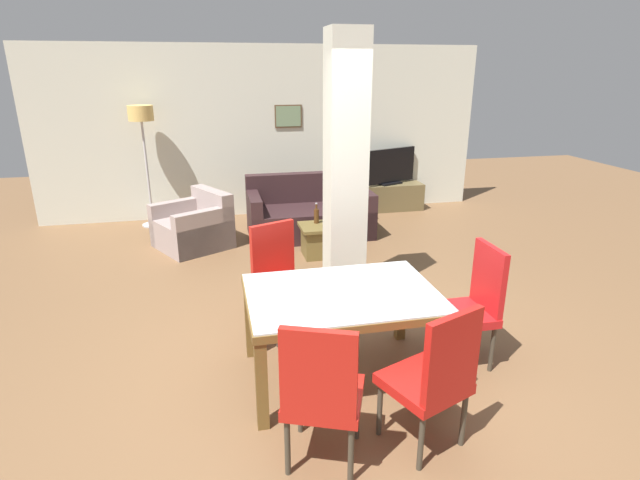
{
  "coord_description": "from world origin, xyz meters",
  "views": [
    {
      "loc": [
        -0.9,
        -3.31,
        2.34
      ],
      "look_at": [
        0.0,
        0.78,
        0.89
      ],
      "focal_mm": 28.0,
      "sensor_mm": 36.0,
      "label": 1
    }
  ],
  "objects_px": {
    "floor_lamp": "(142,125)",
    "dining_table": "(342,310)",
    "bottle": "(316,215)",
    "armchair": "(194,228)",
    "tv_screen": "(391,167)",
    "tv_stand": "(389,197)",
    "dining_chair_near_left": "(322,390)",
    "dining_chair_head_right": "(473,301)",
    "sofa": "(309,215)",
    "coffee_table": "(325,240)",
    "dining_chair_far_left": "(280,275)",
    "dining_chair_near_right": "(434,375)"
  },
  "relations": [
    {
      "from": "dining_chair_far_left",
      "to": "tv_screen",
      "type": "bearing_deg",
      "value": -145.09
    },
    {
      "from": "tv_screen",
      "to": "dining_chair_head_right",
      "type": "bearing_deg",
      "value": 56.95
    },
    {
      "from": "dining_chair_near_left",
      "to": "dining_chair_near_right",
      "type": "bearing_deg",
      "value": 22.1
    },
    {
      "from": "dining_chair_near_left",
      "to": "dining_chair_near_right",
      "type": "relative_size",
      "value": 1.0
    },
    {
      "from": "dining_chair_near_left",
      "to": "sofa",
      "type": "distance_m",
      "value": 4.58
    },
    {
      "from": "bottle",
      "to": "tv_stand",
      "type": "distance_m",
      "value": 2.49
    },
    {
      "from": "floor_lamp",
      "to": "dining_chair_near_left",
      "type": "bearing_deg",
      "value": -74.62
    },
    {
      "from": "bottle",
      "to": "dining_table",
      "type": "bearing_deg",
      "value": -98.01
    },
    {
      "from": "dining_table",
      "to": "sofa",
      "type": "relative_size",
      "value": 0.82
    },
    {
      "from": "dining_table",
      "to": "dining_chair_head_right",
      "type": "xyz_separation_m",
      "value": [
        1.1,
        0.0,
        -0.04
      ]
    },
    {
      "from": "dining_table",
      "to": "tv_screen",
      "type": "xyz_separation_m",
      "value": [
        2.07,
        4.63,
        0.16
      ]
    },
    {
      "from": "dining_chair_head_right",
      "to": "armchair",
      "type": "bearing_deg",
      "value": 33.85
    },
    {
      "from": "armchair",
      "to": "tv_screen",
      "type": "relative_size",
      "value": 1.2
    },
    {
      "from": "tv_stand",
      "to": "floor_lamp",
      "type": "height_order",
      "value": "floor_lamp"
    },
    {
      "from": "dining_chair_far_left",
      "to": "dining_chair_near_right",
      "type": "xyz_separation_m",
      "value": [
        0.71,
        -1.77,
        0.0
      ]
    },
    {
      "from": "dining_table",
      "to": "tv_stand",
      "type": "xyz_separation_m",
      "value": [
        2.07,
        4.63,
        -0.36
      ]
    },
    {
      "from": "dining_chair_far_left",
      "to": "tv_screen",
      "type": "distance_m",
      "value": 4.47
    },
    {
      "from": "dining_table",
      "to": "dining_chair_far_left",
      "type": "distance_m",
      "value": 0.95
    },
    {
      "from": "sofa",
      "to": "dining_chair_head_right",
      "type": "bearing_deg",
      "value": 100.11
    },
    {
      "from": "dining_chair_far_left",
      "to": "dining_chair_head_right",
      "type": "relative_size",
      "value": 1.0
    },
    {
      "from": "dining_chair_near_right",
      "to": "dining_chair_head_right",
      "type": "distance_m",
      "value": 1.16
    },
    {
      "from": "floor_lamp",
      "to": "bottle",
      "type": "bearing_deg",
      "value": -37.93
    },
    {
      "from": "sofa",
      "to": "tv_stand",
      "type": "distance_m",
      "value": 1.91
    },
    {
      "from": "dining_chair_near_left",
      "to": "tv_screen",
      "type": "height_order",
      "value": "tv_screen"
    },
    {
      "from": "coffee_table",
      "to": "dining_chair_head_right",
      "type": "bearing_deg",
      "value": -77.09
    },
    {
      "from": "dining_chair_head_right",
      "to": "armchair",
      "type": "height_order",
      "value": "dining_chair_head_right"
    },
    {
      "from": "dining_chair_far_left",
      "to": "dining_chair_head_right",
      "type": "height_order",
      "value": "same"
    },
    {
      "from": "sofa",
      "to": "coffee_table",
      "type": "height_order",
      "value": "sofa"
    },
    {
      "from": "dining_chair_head_right",
      "to": "bottle",
      "type": "xyz_separation_m",
      "value": [
        -0.7,
        2.8,
        -0.03
      ]
    },
    {
      "from": "dining_chair_near_left",
      "to": "coffee_table",
      "type": "xyz_separation_m",
      "value": [
        0.84,
        3.58,
        -0.33
      ]
    },
    {
      "from": "coffee_table",
      "to": "floor_lamp",
      "type": "relative_size",
      "value": 0.35
    },
    {
      "from": "dining_chair_head_right",
      "to": "floor_lamp",
      "type": "distance_m",
      "value": 5.52
    },
    {
      "from": "dining_chair_head_right",
      "to": "sofa",
      "type": "xyz_separation_m",
      "value": [
        -0.64,
        3.61,
        -0.25
      ]
    },
    {
      "from": "dining_table",
      "to": "dining_chair_head_right",
      "type": "relative_size",
      "value": 1.43
    },
    {
      "from": "armchair",
      "to": "tv_stand",
      "type": "height_order",
      "value": "armchair"
    },
    {
      "from": "tv_screen",
      "to": "floor_lamp",
      "type": "relative_size",
      "value": 0.53
    },
    {
      "from": "dining_chair_far_left",
      "to": "sofa",
      "type": "distance_m",
      "value": 2.86
    },
    {
      "from": "armchair",
      "to": "floor_lamp",
      "type": "distance_m",
      "value": 1.85
    },
    {
      "from": "sofa",
      "to": "dining_chair_near_right",
      "type": "bearing_deg",
      "value": 88.76
    },
    {
      "from": "floor_lamp",
      "to": "dining_table",
      "type": "bearing_deg",
      "value": -67.84
    },
    {
      "from": "dining_chair_near_right",
      "to": "armchair",
      "type": "height_order",
      "value": "dining_chair_near_right"
    },
    {
      "from": "dining_chair_near_right",
      "to": "bottle",
      "type": "relative_size",
      "value": 3.73
    },
    {
      "from": "coffee_table",
      "to": "tv_stand",
      "type": "bearing_deg",
      "value": 50.61
    },
    {
      "from": "tv_stand",
      "to": "dining_chair_near_left",
      "type": "bearing_deg",
      "value": -113.73
    },
    {
      "from": "dining_chair_near_right",
      "to": "coffee_table",
      "type": "height_order",
      "value": "dining_chair_near_right"
    },
    {
      "from": "tv_screen",
      "to": "dining_chair_far_left",
      "type": "bearing_deg",
      "value": 35.89
    },
    {
      "from": "dining_chair_near_left",
      "to": "tv_stand",
      "type": "relative_size",
      "value": 0.89
    },
    {
      "from": "dining_table",
      "to": "armchair",
      "type": "relative_size",
      "value": 1.25
    },
    {
      "from": "dining_chair_near_left",
      "to": "sofa",
      "type": "bearing_deg",
      "value": 101.59
    },
    {
      "from": "dining_chair_head_right",
      "to": "tv_screen",
      "type": "relative_size",
      "value": 1.05
    }
  ]
}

